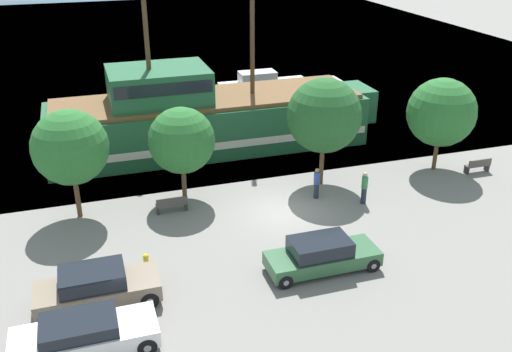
% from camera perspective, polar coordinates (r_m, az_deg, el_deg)
% --- Properties ---
extents(ground_plane, '(160.00, 160.00, 0.00)m').
position_cam_1_polar(ground_plane, '(28.71, 2.59, -3.59)').
color(ground_plane, gray).
extents(water_surface, '(80.00, 80.00, 0.00)m').
position_cam_1_polar(water_surface, '(69.57, -10.26, 13.14)').
color(water_surface, '#33566B').
rests_on(water_surface, ground).
extents(pirate_ship, '(20.88, 5.54, 10.77)m').
position_cam_1_polar(pirate_ship, '(36.04, -5.19, 5.88)').
color(pirate_ship, '#1E5633').
rests_on(pirate_ship, water_surface).
extents(moored_boat_dockside, '(7.38, 2.04, 1.93)m').
position_cam_1_polar(moored_boat_dockside, '(47.41, 0.66, 9.02)').
color(moored_boat_dockside, silver).
rests_on(moored_boat_dockside, water_surface).
extents(moored_boat_outer, '(5.52, 2.25, 1.78)m').
position_cam_1_polar(moored_boat_outer, '(46.04, 7.22, 8.24)').
color(moored_boat_outer, maroon).
rests_on(moored_boat_outer, water_surface).
extents(parked_car_curb_front, '(4.88, 1.90, 1.34)m').
position_cam_1_polar(parked_car_curb_front, '(20.82, -16.85, -14.96)').
color(parked_car_curb_front, white).
rests_on(parked_car_curb_front, ground_plane).
extents(parked_car_curb_mid, '(4.63, 1.89, 1.56)m').
position_cam_1_polar(parked_car_curb_mid, '(22.77, -15.68, -10.69)').
color(parked_car_curb_mid, '#7F705B').
rests_on(parked_car_curb_mid, ground_plane).
extents(parked_car_curb_rear, '(4.74, 1.81, 1.46)m').
position_cam_1_polar(parked_car_curb_rear, '(24.09, 6.59, -7.85)').
color(parked_car_curb_rear, '#2D5B38').
rests_on(parked_car_curb_rear, ground_plane).
extents(fire_hydrant, '(0.42, 0.25, 0.76)m').
position_cam_1_polar(fire_hydrant, '(24.52, -10.93, -8.37)').
color(fire_hydrant, yellow).
rests_on(fire_hydrant, ground_plane).
extents(bench_promenade_east, '(1.50, 0.45, 0.85)m').
position_cam_1_polar(bench_promenade_east, '(35.19, 21.32, 0.97)').
color(bench_promenade_east, '#4C4742').
rests_on(bench_promenade_east, ground_plane).
extents(bench_promenade_west, '(1.56, 0.45, 0.85)m').
position_cam_1_polar(bench_promenade_west, '(28.75, -8.41, -2.83)').
color(bench_promenade_west, '#4C4742').
rests_on(bench_promenade_west, ground_plane).
extents(pedestrian_walking_near, '(0.32, 0.32, 1.71)m').
position_cam_1_polar(pedestrian_walking_near, '(29.81, 6.08, -0.71)').
color(pedestrian_walking_near, '#232838').
rests_on(pedestrian_walking_near, ground_plane).
extents(pedestrian_walking_far, '(0.32, 0.32, 1.76)m').
position_cam_1_polar(pedestrian_walking_far, '(29.63, 10.79, -1.14)').
color(pedestrian_walking_far, '#232838').
rests_on(pedestrian_walking_far, ground_plane).
extents(tree_row_east, '(3.60, 3.60, 5.48)m').
position_cam_1_polar(tree_row_east, '(28.08, -18.09, 2.74)').
color(tree_row_east, brown).
rests_on(tree_row_east, ground_plane).
extents(tree_row_mideast, '(3.38, 3.38, 4.94)m').
position_cam_1_polar(tree_row_mideast, '(28.94, -7.45, 3.54)').
color(tree_row_mideast, brown).
rests_on(tree_row_mideast, ground_plane).
extents(tree_row_midwest, '(3.98, 3.98, 5.95)m').
position_cam_1_polar(tree_row_midwest, '(30.35, 6.83, 6.02)').
color(tree_row_midwest, brown).
rests_on(tree_row_midwest, ground_plane).
extents(tree_row_west, '(3.86, 3.86, 5.40)m').
position_cam_1_polar(tree_row_west, '(33.80, 18.05, 6.05)').
color(tree_row_west, brown).
rests_on(tree_row_west, ground_plane).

